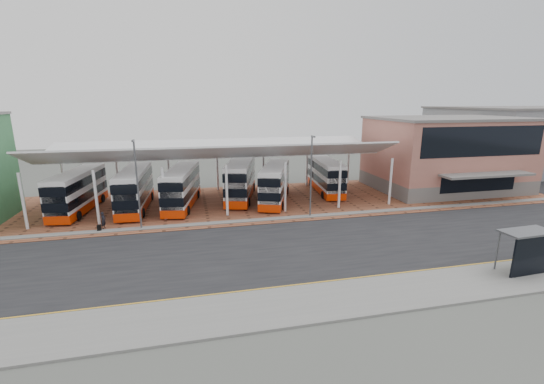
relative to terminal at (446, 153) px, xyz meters
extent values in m
plane|color=#464843|center=(-23.00, -13.92, -4.66)|extent=(140.00, 140.00, 0.00)
cube|color=black|center=(-23.00, -14.92, -4.65)|extent=(120.00, 14.00, 0.02)
cube|color=brown|center=(-21.00, -0.92, -4.63)|extent=(72.00, 16.00, 0.06)
cube|color=slate|center=(-23.00, -22.92, -4.59)|extent=(120.00, 4.00, 0.14)
cube|color=slate|center=(-23.00, -7.72, -4.59)|extent=(120.00, 0.80, 0.14)
cube|color=gold|center=(-23.00, -20.92, -4.63)|extent=(120.00, 0.12, 0.01)
cube|color=gold|center=(-23.00, -20.62, -4.63)|extent=(120.00, 0.12, 0.01)
cylinder|color=white|center=(-47.00, -5.42, -2.06)|extent=(0.26, 0.26, 5.20)
cylinder|color=white|center=(-47.00, 5.58, -2.36)|extent=(0.26, 0.26, 4.60)
cylinder|color=white|center=(-41.00, -5.42, -2.06)|extent=(0.26, 0.26, 5.20)
cylinder|color=white|center=(-41.00, 5.58, -2.36)|extent=(0.26, 0.26, 4.60)
cylinder|color=white|center=(-35.00, -5.42, -2.06)|extent=(0.26, 0.26, 5.20)
cylinder|color=white|center=(-35.00, 5.58, -2.36)|extent=(0.26, 0.26, 4.60)
cylinder|color=white|center=(-29.00, -5.42, -2.06)|extent=(0.26, 0.26, 5.20)
cylinder|color=white|center=(-29.00, 5.58, -2.36)|extent=(0.26, 0.26, 4.60)
cylinder|color=white|center=(-23.00, -5.42, -2.06)|extent=(0.26, 0.26, 5.20)
cylinder|color=white|center=(-23.00, 5.58, -2.36)|extent=(0.26, 0.26, 4.60)
cylinder|color=white|center=(-17.00, -5.42, -2.06)|extent=(0.26, 0.26, 5.20)
cylinder|color=white|center=(-17.00, 5.58, -2.36)|extent=(0.26, 0.26, 4.60)
cylinder|color=white|center=(-11.00, -5.42, -2.06)|extent=(0.26, 0.26, 5.20)
cylinder|color=white|center=(-11.00, 5.58, -2.36)|extent=(0.26, 0.26, 4.60)
cube|color=silver|center=(-29.00, -3.22, 1.44)|extent=(37.00, 4.95, 1.95)
cube|color=silver|center=(-29.00, 2.38, 1.24)|extent=(37.00, 7.12, 1.43)
cube|color=#65615E|center=(0.00, 0.08, -3.76)|extent=(18.00, 12.00, 1.80)
cube|color=#AD6A5B|center=(0.00, 0.08, 0.74)|extent=(18.00, 12.00, 7.20)
cube|color=black|center=(0.00, -5.82, 2.14)|extent=(16.00, 0.25, 3.40)
cube|color=black|center=(0.00, -5.82, -2.56)|extent=(10.00, 0.25, 2.20)
cube|color=#65615E|center=(0.00, -6.92, -1.46)|extent=(11.00, 2.40, 0.25)
cube|color=#65615E|center=(0.00, 0.08, 4.44)|extent=(18.40, 12.40, 0.30)
cube|color=gray|center=(25.00, 10.08, 0.34)|extent=(30.00, 20.00, 10.00)
cube|color=#65615E|center=(25.00, 10.08, 5.44)|extent=(30.50, 20.50, 0.30)
cylinder|color=#515257|center=(-37.00, -7.62, -0.66)|extent=(0.16, 0.16, 8.00)
cube|color=#515257|center=(-37.00, -7.92, 3.34)|extent=(0.15, 0.90, 0.15)
cylinder|color=#515257|center=(-21.00, -7.62, -0.66)|extent=(0.16, 0.16, 8.00)
cube|color=#515257|center=(-21.00, -7.92, 3.34)|extent=(0.15, 0.90, 0.15)
cube|color=white|center=(-43.86, -0.47, -2.40)|extent=(3.62, 10.30, 3.94)
cube|color=red|center=(-43.86, -0.47, -4.00)|extent=(3.66, 10.34, 0.83)
cube|color=black|center=(-43.86, -0.47, -2.81)|extent=(3.66, 10.34, 0.87)
cube|color=black|center=(-43.86, -0.47, -1.34)|extent=(3.66, 10.34, 0.87)
cube|color=black|center=(-44.53, -5.43, -2.49)|extent=(2.06, 0.37, 3.30)
cylinder|color=black|center=(-45.43, -3.52, -4.14)|extent=(0.38, 0.94, 0.92)
cylinder|color=black|center=(-43.16, -3.83, -4.14)|extent=(0.38, 0.94, 0.92)
cylinder|color=black|center=(-44.57, 2.88, -4.14)|extent=(0.38, 0.94, 0.92)
cylinder|color=black|center=(-42.29, 2.57, -4.14)|extent=(0.38, 0.94, 0.92)
cube|color=white|center=(-38.23, -0.95, -2.36)|extent=(2.76, 10.35, 4.01)
cube|color=red|center=(-38.23, -0.95, -3.99)|extent=(2.80, 10.39, 0.84)
cube|color=black|center=(-38.23, -0.95, -2.78)|extent=(2.80, 10.39, 0.89)
cube|color=black|center=(-38.23, -0.95, -1.29)|extent=(2.80, 10.39, 0.89)
cube|color=black|center=(-38.45, -6.03, -2.45)|extent=(2.10, 0.18, 3.36)
cylinder|color=black|center=(-39.54, -4.18, -4.13)|extent=(0.30, 0.94, 0.93)
cylinder|color=black|center=(-37.21, -4.28, -4.13)|extent=(0.30, 0.94, 0.93)
cylinder|color=black|center=(-39.26, 2.38, -4.13)|extent=(0.30, 0.94, 0.93)
cylinder|color=black|center=(-36.93, 2.28, -4.13)|extent=(0.30, 0.94, 0.93)
cube|color=white|center=(-33.41, -1.01, -2.39)|extent=(4.13, 10.39, 3.96)
cube|color=red|center=(-33.41, -1.01, -4.00)|extent=(4.17, 10.43, 0.83)
cube|color=black|center=(-33.41, -1.01, -2.80)|extent=(4.17, 10.43, 0.88)
cube|color=black|center=(-33.41, -1.01, -1.33)|extent=(4.17, 10.43, 0.88)
cube|color=black|center=(-34.33, -5.95, -2.48)|extent=(2.06, 0.47, 3.32)
cylinder|color=black|center=(-35.13, -3.99, -4.14)|extent=(0.42, 0.95, 0.92)
cylinder|color=black|center=(-32.87, -4.41, -4.14)|extent=(0.42, 0.95, 0.92)
cylinder|color=black|center=(-33.94, 2.39, -4.14)|extent=(0.42, 0.95, 0.92)
cylinder|color=black|center=(-31.68, 1.97, -4.14)|extent=(0.42, 0.95, 0.92)
cube|color=white|center=(-26.69, 0.95, -2.24)|extent=(5.12, 11.09, 4.23)
cube|color=red|center=(-26.69, 0.95, -3.96)|extent=(5.17, 11.14, 0.89)
cube|color=black|center=(-26.69, 0.95, -2.68)|extent=(5.17, 11.14, 0.93)
cube|color=black|center=(-26.69, 0.95, -1.11)|extent=(5.17, 11.14, 0.93)
cube|color=black|center=(-28.05, -4.24, -2.34)|extent=(2.17, 0.66, 3.54)
cylinder|color=black|center=(-28.75, -2.09, -4.11)|extent=(0.52, 1.02, 0.98)
cylinder|color=black|center=(-26.38, -2.71, -4.11)|extent=(0.52, 1.02, 0.98)
cylinder|color=black|center=(-27.00, 4.61, -4.11)|extent=(0.52, 1.02, 0.98)
cylinder|color=black|center=(-24.62, 3.98, -4.11)|extent=(0.52, 1.02, 0.98)
cube|color=white|center=(-23.10, -1.36, -2.40)|extent=(5.65, 10.26, 3.95)
cube|color=red|center=(-23.10, -1.36, -4.00)|extent=(5.70, 10.31, 0.83)
cube|color=black|center=(-23.10, -1.36, -2.81)|extent=(5.70, 10.31, 0.87)
cube|color=black|center=(-23.10, -1.36, -1.34)|extent=(5.70, 10.31, 0.87)
cube|color=black|center=(-24.84, -6.05, -2.49)|extent=(1.97, 0.80, 3.30)
cylinder|color=black|center=(-25.30, -3.99, -4.14)|extent=(0.56, 0.95, 0.92)
cylinder|color=black|center=(-23.15, -4.79, -4.14)|extent=(0.56, 0.95, 0.92)
cylinder|color=black|center=(-23.06, 2.07, -4.14)|extent=(0.56, 0.95, 0.92)
cylinder|color=black|center=(-20.91, 1.27, -4.14)|extent=(0.56, 0.95, 0.92)
cube|color=white|center=(-15.90, 1.47, -2.44)|extent=(3.28, 10.10, 3.88)
cube|color=red|center=(-15.90, 1.47, -4.01)|extent=(3.32, 10.14, 0.81)
cube|color=black|center=(-15.90, 1.47, -2.84)|extent=(3.32, 10.14, 0.86)
cube|color=black|center=(-15.90, 1.47, -1.40)|extent=(3.32, 10.14, 0.86)
cube|color=black|center=(-16.42, -3.41, -2.53)|extent=(2.03, 0.30, 3.24)
cylinder|color=black|center=(-17.35, -1.56, -4.15)|extent=(0.35, 0.92, 0.90)
cylinder|color=black|center=(-15.11, -1.80, -4.15)|extent=(0.35, 0.92, 0.90)
cylinder|color=black|center=(-16.68, 4.75, -4.15)|extent=(0.35, 0.92, 0.90)
cylinder|color=black|center=(-14.44, 4.51, -4.15)|extent=(0.35, 0.92, 0.90)
imported|color=black|center=(-40.27, -6.92, -3.81)|extent=(0.53, 0.66, 1.57)
cube|color=black|center=(-40.54, -7.54, -4.31)|extent=(0.34, 0.24, 0.58)
cube|color=black|center=(-11.02, -22.99, -3.16)|extent=(3.25, 0.28, 2.71)
cube|color=#515257|center=(-11.05, -22.34, -1.76)|extent=(3.54, 1.78, 0.13)
cylinder|color=#515257|center=(-12.59, -21.76, -3.16)|extent=(0.11, 0.11, 2.71)
cylinder|color=#515257|center=(-9.56, -21.62, -3.16)|extent=(0.11, 0.11, 2.71)
cube|color=beige|center=(-9.31, -22.26, -3.33)|extent=(0.22, 1.20, 2.17)
camera|label=1|loc=(-32.47, -40.48, 6.62)|focal=24.00mm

